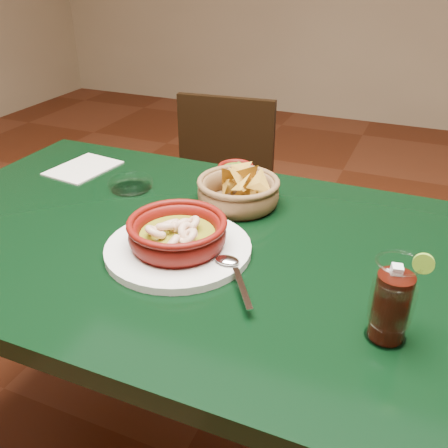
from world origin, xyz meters
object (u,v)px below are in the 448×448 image
at_px(dining_table, 170,270).
at_px(dining_chair, 217,204).
at_px(cola_drink, 392,301).
at_px(chip_basket, 239,191).
at_px(shrimp_plate, 178,237).

xyz_separation_m(dining_table, dining_chair, (-0.20, 0.70, -0.20)).
relative_size(dining_chair, cola_drink, 5.16).
distance_m(dining_chair, cola_drink, 1.15).
height_order(chip_basket, cola_drink, cola_drink).
height_order(dining_table, cola_drink, cola_drink).
bearing_deg(cola_drink, chip_basket, 138.31).
bearing_deg(dining_chair, chip_basket, -61.03).
bearing_deg(chip_basket, dining_chair, 118.97).
xyz_separation_m(dining_chair, cola_drink, (0.67, -0.86, 0.36)).
distance_m(shrimp_plate, cola_drink, 0.43).
height_order(dining_table, shrimp_plate, shrimp_plate).
relative_size(shrimp_plate, chip_basket, 1.58).
bearing_deg(chip_basket, cola_drink, -41.69).
xyz_separation_m(chip_basket, cola_drink, (0.38, -0.34, 0.03)).
distance_m(dining_table, cola_drink, 0.53).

